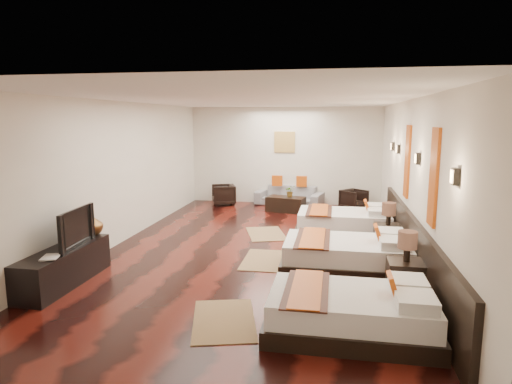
% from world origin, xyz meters
% --- Properties ---
extents(floor, '(5.50, 9.50, 0.01)m').
position_xyz_m(floor, '(0.00, 0.00, 0.00)').
color(floor, black).
rests_on(floor, ground).
extents(ceiling, '(5.50, 9.50, 0.01)m').
position_xyz_m(ceiling, '(0.00, 0.00, 2.80)').
color(ceiling, white).
rests_on(ceiling, floor).
extents(back_wall, '(5.50, 0.01, 2.80)m').
position_xyz_m(back_wall, '(0.00, 4.75, 1.40)').
color(back_wall, silver).
rests_on(back_wall, floor).
extents(left_wall, '(0.01, 9.50, 2.80)m').
position_xyz_m(left_wall, '(-2.75, 0.00, 1.40)').
color(left_wall, silver).
rests_on(left_wall, floor).
extents(right_wall, '(0.01, 9.50, 2.80)m').
position_xyz_m(right_wall, '(2.75, 0.00, 1.40)').
color(right_wall, silver).
rests_on(right_wall, floor).
extents(headboard_panel, '(0.08, 6.60, 0.90)m').
position_xyz_m(headboard_panel, '(2.71, -0.80, 0.45)').
color(headboard_panel, black).
rests_on(headboard_panel, floor).
extents(bed_near, '(1.94, 1.22, 0.74)m').
position_xyz_m(bed_near, '(1.69, -3.04, 0.25)').
color(bed_near, black).
rests_on(bed_near, floor).
extents(bed_mid, '(2.07, 1.30, 0.79)m').
position_xyz_m(bed_mid, '(1.70, -0.91, 0.27)').
color(bed_mid, black).
rests_on(bed_mid, floor).
extents(bed_far, '(2.01, 1.26, 0.77)m').
position_xyz_m(bed_far, '(1.70, 1.45, 0.26)').
color(bed_far, black).
rests_on(bed_far, floor).
extents(nightstand_a, '(0.49, 0.49, 0.96)m').
position_xyz_m(nightstand_a, '(2.44, -1.91, 0.34)').
color(nightstand_a, black).
rests_on(nightstand_a, floor).
extents(nightstand_b, '(0.48, 0.48, 0.95)m').
position_xyz_m(nightstand_b, '(2.44, 0.24, 0.33)').
color(nightstand_b, black).
rests_on(nightstand_b, floor).
extents(jute_mat_near, '(1.03, 1.35, 0.01)m').
position_xyz_m(jute_mat_near, '(0.15, -3.01, 0.01)').
color(jute_mat_near, olive).
rests_on(jute_mat_near, floor).
extents(jute_mat_mid, '(0.76, 1.21, 0.01)m').
position_xyz_m(jute_mat_mid, '(0.29, -0.61, 0.01)').
color(jute_mat_mid, olive).
rests_on(jute_mat_mid, floor).
extents(jute_mat_far, '(1.08, 1.37, 0.01)m').
position_xyz_m(jute_mat_far, '(0.02, 1.17, 0.01)').
color(jute_mat_far, olive).
rests_on(jute_mat_far, floor).
extents(tv_console, '(0.50, 1.80, 0.55)m').
position_xyz_m(tv_console, '(-2.50, -2.25, 0.28)').
color(tv_console, black).
rests_on(tv_console, floor).
extents(tv, '(0.21, 1.01, 0.58)m').
position_xyz_m(tv, '(-2.45, -2.10, 0.84)').
color(tv, black).
rests_on(tv, tv_console).
extents(book, '(0.30, 0.35, 0.03)m').
position_xyz_m(book, '(-2.50, -2.73, 0.56)').
color(book, black).
rests_on(book, tv_console).
extents(figurine, '(0.46, 0.46, 0.37)m').
position_xyz_m(figurine, '(-2.50, -1.44, 0.74)').
color(figurine, brown).
rests_on(figurine, tv_console).
extents(sofa, '(2.02, 1.15, 0.56)m').
position_xyz_m(sofa, '(0.18, 4.45, 0.28)').
color(sofa, gray).
rests_on(sofa, floor).
extents(armchair_left, '(0.82, 0.81, 0.59)m').
position_xyz_m(armchair_left, '(-1.70, 4.20, 0.29)').
color(armchair_left, black).
rests_on(armchair_left, floor).
extents(armchair_right, '(0.84, 0.84, 0.55)m').
position_xyz_m(armchair_right, '(1.99, 4.20, 0.27)').
color(armchair_right, black).
rests_on(armchair_right, floor).
extents(coffee_table, '(1.09, 0.71, 0.40)m').
position_xyz_m(coffee_table, '(0.18, 3.57, 0.20)').
color(coffee_table, black).
rests_on(coffee_table, floor).
extents(table_plant, '(0.33, 0.31, 0.30)m').
position_xyz_m(table_plant, '(0.29, 3.63, 0.55)').
color(table_plant, '#266020').
rests_on(table_plant, coffee_table).
extents(orange_panel_a, '(0.04, 0.40, 1.30)m').
position_xyz_m(orange_panel_a, '(2.73, -1.90, 1.70)').
color(orange_panel_a, '#D86014').
rests_on(orange_panel_a, right_wall).
extents(orange_panel_b, '(0.04, 0.40, 1.30)m').
position_xyz_m(orange_panel_b, '(2.73, 0.30, 1.70)').
color(orange_panel_b, '#D86014').
rests_on(orange_panel_b, right_wall).
extents(sconce_near, '(0.07, 0.12, 0.18)m').
position_xyz_m(sconce_near, '(2.70, -3.00, 1.85)').
color(sconce_near, black).
rests_on(sconce_near, right_wall).
extents(sconce_mid, '(0.07, 0.12, 0.18)m').
position_xyz_m(sconce_mid, '(2.70, -0.80, 1.85)').
color(sconce_mid, black).
rests_on(sconce_mid, right_wall).
extents(sconce_far, '(0.07, 0.12, 0.18)m').
position_xyz_m(sconce_far, '(2.70, 1.40, 1.85)').
color(sconce_far, black).
rests_on(sconce_far, right_wall).
extents(sconce_lounge, '(0.07, 0.12, 0.18)m').
position_xyz_m(sconce_lounge, '(2.70, 2.30, 1.85)').
color(sconce_lounge, black).
rests_on(sconce_lounge, right_wall).
extents(gold_artwork, '(0.60, 0.04, 0.60)m').
position_xyz_m(gold_artwork, '(0.00, 4.73, 1.80)').
color(gold_artwork, '#AD873F').
rests_on(gold_artwork, back_wall).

